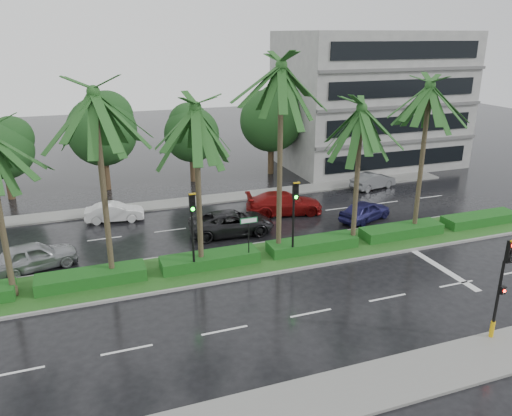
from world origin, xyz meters
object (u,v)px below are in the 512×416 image
object	(u,v)px
signal_median_left	(193,221)
car_white	(115,212)
car_darkgrey	(232,223)
car_red	(284,203)
car_grey	(373,181)
street_sign	(249,229)
signal_near	(502,285)
car_silver	(34,256)
car_blue	(365,211)

from	to	relation	value
signal_median_left	car_white	size ratio (longest dim) A/B	1.16
car_white	car_darkgrey	size ratio (longest dim) A/B	0.72
car_red	car_white	bearing A→B (deg)	88.41
car_darkgrey	car_grey	distance (m)	14.50
car_darkgrey	car_red	bearing A→B (deg)	-59.84
street_sign	signal_near	bearing A→B (deg)	-54.66
car_darkgrey	car_silver	bearing A→B (deg)	99.14
street_sign	car_silver	bearing A→B (deg)	161.81
car_white	car_red	world-z (taller)	car_red
signal_near	signal_median_left	xyz separation A→B (m)	(-10.00, 9.69, 0.49)
signal_median_left	car_blue	xyz separation A→B (m)	(12.50, 4.06, -2.32)
car_darkgrey	car_grey	bearing A→B (deg)	-65.24
car_silver	car_blue	world-z (taller)	car_silver
car_darkgrey	car_red	size ratio (longest dim) A/B	1.00
car_darkgrey	car_grey	size ratio (longest dim) A/B	1.34
car_silver	car_darkgrey	size ratio (longest dim) A/B	0.83
street_sign	car_red	bearing A→B (deg)	54.18
car_white	car_blue	world-z (taller)	car_blue
car_silver	car_red	size ratio (longest dim) A/B	0.83
signal_median_left	car_silver	size ratio (longest dim) A/B	1.00
car_white	car_blue	xyz separation A→B (m)	(15.61, -5.59, 0.06)
signal_median_left	car_silver	bearing A→B (deg)	154.36
car_silver	car_red	xyz separation A→B (m)	(15.71, 3.41, 0.02)
car_grey	signal_near	bearing A→B (deg)	147.33
signal_median_left	street_sign	distance (m)	3.13
car_red	street_sign	bearing A→B (deg)	155.45
car_darkgrey	car_red	xyz separation A→B (m)	(4.50, 2.27, 0.03)
car_white	street_sign	bearing A→B (deg)	-140.13
street_sign	car_white	world-z (taller)	street_sign
car_silver	car_darkgrey	distance (m)	11.27
car_red	car_blue	xyz separation A→B (m)	(4.50, -3.05, -0.08)
car_blue	car_grey	distance (m)	7.56
signal_median_left	car_grey	distance (m)	19.93
signal_near	street_sign	distance (m)	12.11
car_blue	car_white	bearing A→B (deg)	49.26
car_white	car_darkgrey	xyz separation A→B (m)	(6.61, -4.81, 0.11)
signal_near	car_blue	world-z (taller)	signal_near
signal_near	car_red	xyz separation A→B (m)	(-2.00, 16.80, -1.74)
signal_median_left	car_silver	xyz separation A→B (m)	(-7.71, 3.70, -2.26)
street_sign	car_blue	xyz separation A→B (m)	(9.50, 3.88, -1.45)
street_sign	car_blue	bearing A→B (deg)	22.20
signal_near	signal_median_left	bearing A→B (deg)	135.91
street_sign	car_white	bearing A→B (deg)	122.83
car_blue	car_grey	bearing A→B (deg)	-57.60
car_red	car_darkgrey	bearing A→B (deg)	128.07
signal_median_left	car_grey	size ratio (longest dim) A/B	1.12
car_silver	car_grey	size ratio (longest dim) A/B	1.12
car_red	car_grey	size ratio (longest dim) A/B	1.34
street_sign	car_grey	distance (m)	17.24
car_white	car_grey	world-z (taller)	car_grey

